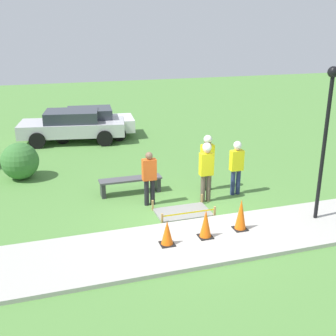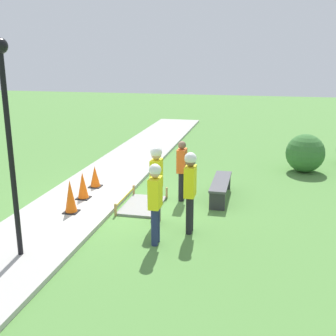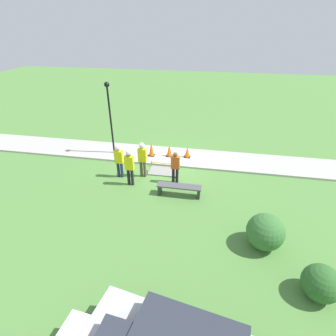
# 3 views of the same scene
# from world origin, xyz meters

# --- Properties ---
(ground_plane) EXTENTS (60.00, 60.00, 0.00)m
(ground_plane) POSITION_xyz_m (0.00, 0.00, 0.00)
(ground_plane) COLOR #51843D
(sidewalk) EXTENTS (28.00, 2.24, 0.10)m
(sidewalk) POSITION_xyz_m (0.00, -1.12, 0.05)
(sidewalk) COLOR #ADAAA3
(sidewalk) RESTS_ON ground_plane
(wet_concrete_patch) EXTENTS (1.57, 0.99, 0.31)m
(wet_concrete_patch) POSITION_xyz_m (-0.01, 0.59, 0.03)
(wet_concrete_patch) COLOR gray
(wet_concrete_patch) RESTS_ON ground_plane
(traffic_cone_near_patch) EXTENTS (0.34, 0.34, 0.62)m
(traffic_cone_near_patch) POSITION_xyz_m (-1.01, -1.11, 0.40)
(traffic_cone_near_patch) COLOR black
(traffic_cone_near_patch) RESTS_ON sidewalk
(traffic_cone_far_patch) EXTENTS (0.34, 0.34, 0.72)m
(traffic_cone_far_patch) POSITION_xyz_m (-0.01, -1.04, 0.46)
(traffic_cone_far_patch) COLOR black
(traffic_cone_far_patch) RESTS_ON sidewalk
(traffic_cone_sidewalk_edge) EXTENTS (0.34, 0.34, 0.82)m
(traffic_cone_sidewalk_edge) POSITION_xyz_m (1.00, -0.92, 0.51)
(traffic_cone_sidewalk_edge) COLOR black
(traffic_cone_sidewalk_edge) RESTS_ON sidewalk
(park_bench) EXTENTS (1.95, 0.44, 0.51)m
(park_bench) POSITION_xyz_m (-1.08, 2.50, 0.37)
(park_bench) COLOR #2D2D33
(park_bench) RESTS_ON ground_plane
(worker_supervisor) EXTENTS (0.40, 0.25, 1.72)m
(worker_supervisor) POSITION_xyz_m (2.03, 1.46, 1.02)
(worker_supervisor) COLOR navy
(worker_supervisor) RESTS_ON ground_plane
(worker_assistant) EXTENTS (0.40, 0.26, 1.82)m
(worker_assistant) POSITION_xyz_m (1.30, 2.05, 1.09)
(worker_assistant) COLOR black
(worker_assistant) RESTS_ON ground_plane
(worker_trainee) EXTENTS (0.40, 0.26, 1.83)m
(worker_trainee) POSITION_xyz_m (0.92, 1.21, 1.10)
(worker_trainee) COLOR brown
(worker_trainee) RESTS_ON ground_plane
(bystander_in_orange_shirt) EXTENTS (0.40, 0.22, 1.62)m
(bystander_in_orange_shirt) POSITION_xyz_m (-0.74, 1.48, 0.91)
(bystander_in_orange_shirt) COLOR black
(bystander_in_orange_shirt) RESTS_ON ground_plane
(lamppost_near) EXTENTS (0.28, 0.28, 4.01)m
(lamppost_near) POSITION_xyz_m (3.25, -0.92, 2.72)
(lamppost_near) COLOR black
(lamppost_near) RESTS_ON sidewalk
(shrub_rounded_near) EXTENTS (1.27, 1.27, 1.27)m
(shrub_rounded_near) POSITION_xyz_m (-4.38, 4.97, 0.64)
(shrub_rounded_near) COLOR #387033
(shrub_rounded_near) RESTS_ON ground_plane
(shrub_rounded_mid) EXTENTS (1.06, 1.06, 1.06)m
(shrub_rounded_mid) POSITION_xyz_m (-5.66, 6.66, 0.53)
(shrub_rounded_mid) COLOR #2D6028
(shrub_rounded_mid) RESTS_ON ground_plane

